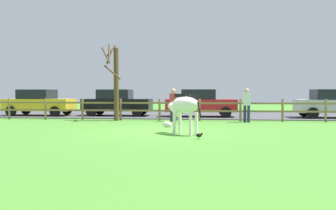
{
  "coord_description": "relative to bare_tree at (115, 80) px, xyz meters",
  "views": [
    {
      "loc": [
        1.72,
        -13.19,
        1.49
      ],
      "look_at": [
        0.15,
        0.61,
        0.97
      ],
      "focal_mm": 38.4,
      "sensor_mm": 36.0,
      "label": 1
    }
  ],
  "objects": [
    {
      "name": "paddock_fence",
      "position": [
        2.24,
        0.3,
        -1.41
      ],
      "size": [
        20.54,
        0.11,
        1.13
      ],
      "color": "olive",
      "rests_on": "ground_plane"
    },
    {
      "name": "parked_car_silver",
      "position": [
        11.51,
        2.61,
        -1.22
      ],
      "size": [
        4.02,
        1.91,
        1.56
      ],
      "color": "#B7BABF",
      "rests_on": "parking_asphalt"
    },
    {
      "name": "parked_car_red",
      "position": [
        4.27,
        2.75,
        -1.22
      ],
      "size": [
        4.05,
        1.98,
        1.56
      ],
      "color": "red",
      "rests_on": "parking_asphalt"
    },
    {
      "name": "zebra",
      "position": [
        3.88,
        -5.52,
        -1.13
      ],
      "size": [
        1.57,
        1.44,
        1.41
      ],
      "color": "white",
      "rests_on": "ground_plane"
    },
    {
      "name": "bare_tree",
      "position": [
        0.0,
        0.0,
        0.0
      ],
      "size": [
        1.18,
        1.29,
        3.93
      ],
      "color": "#513A23",
      "rests_on": "ground_plane"
    },
    {
      "name": "parked_car_yellow",
      "position": [
        -5.4,
        2.65,
        -1.22
      ],
      "size": [
        4.02,
        1.92,
        1.56
      ],
      "color": "yellow",
      "rests_on": "parking_asphalt"
    },
    {
      "name": "ground_plane",
      "position": [
        3.03,
        -4.7,
        -2.06
      ],
      "size": [
        60.0,
        60.0,
        0.0
      ],
      "primitive_type": "plane",
      "color": "#47842D"
    },
    {
      "name": "parking_asphalt",
      "position": [
        3.03,
        4.6,
        -2.03
      ],
      "size": [
        28.0,
        7.4,
        0.05
      ],
      "primitive_type": "cube",
      "color": "#47474C",
      "rests_on": "ground_plane"
    },
    {
      "name": "visitor_right_of_tree",
      "position": [
        6.57,
        -0.31,
        -1.15
      ],
      "size": [
        0.37,
        0.23,
        1.64
      ],
      "color": "#232847",
      "rests_on": "ground_plane"
    },
    {
      "name": "crow_on_grass",
      "position": [
        4.46,
        -6.68,
        -1.93
      ],
      "size": [
        0.22,
        0.1,
        0.2
      ],
      "color": "black",
      "rests_on": "ground_plane"
    },
    {
      "name": "parked_car_black",
      "position": [
        -0.69,
        3.01,
        -1.22
      ],
      "size": [
        4.01,
        1.9,
        1.56
      ],
      "color": "black",
      "rests_on": "parking_asphalt"
    },
    {
      "name": "visitor_left_of_tree",
      "position": [
        3.0,
        -0.24,
        -1.15
      ],
      "size": [
        0.37,
        0.24,
        1.64
      ],
      "color": "#232847",
      "rests_on": "ground_plane"
    }
  ]
}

